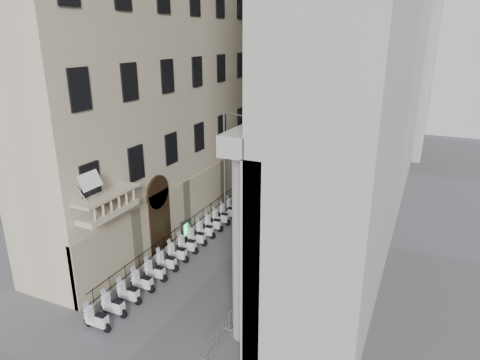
# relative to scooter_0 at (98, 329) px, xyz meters

# --- Properties ---
(left_building) EXTENTS (5.00, 36.00, 34.00)m
(left_building) POSITION_rel_scooter_0_xyz_m (-4.57, 18.75, 17.00)
(left_building) COLOR beige
(left_building) RESTS_ON ground
(far_building) EXTENTS (22.00, 10.00, 30.00)m
(far_building) POSITION_rel_scooter_0_xyz_m (2.93, 44.75, 15.00)
(far_building) COLOR #B5B2AB
(far_building) RESTS_ON ground
(iron_fence) EXTENTS (0.30, 28.00, 1.40)m
(iron_fence) POSITION_rel_scooter_0_xyz_m (-1.37, 14.75, 0.00)
(iron_fence) COLOR black
(iron_fence) RESTS_ON ground
(blue_awning) EXTENTS (1.60, 3.00, 3.00)m
(blue_awning) POSITION_rel_scooter_0_xyz_m (7.08, 22.75, 0.00)
(blue_awning) COLOR navy
(blue_awning) RESTS_ON ground
(flag) EXTENTS (1.00, 1.40, 8.20)m
(flag) POSITION_rel_scooter_0_xyz_m (-1.07, 1.75, 0.00)
(flag) COLOR #9E0C11
(flag) RESTS_ON ground
(scooter_0) EXTENTS (1.40, 0.57, 1.50)m
(scooter_0) POSITION_rel_scooter_0_xyz_m (0.00, 0.00, 0.00)
(scooter_0) COLOR silver
(scooter_0) RESTS_ON ground
(scooter_1) EXTENTS (1.40, 0.57, 1.50)m
(scooter_1) POSITION_rel_scooter_0_xyz_m (0.00, 1.30, 0.00)
(scooter_1) COLOR silver
(scooter_1) RESTS_ON ground
(scooter_2) EXTENTS (1.40, 0.57, 1.50)m
(scooter_2) POSITION_rel_scooter_0_xyz_m (0.00, 2.61, 0.00)
(scooter_2) COLOR silver
(scooter_2) RESTS_ON ground
(scooter_3) EXTENTS (1.40, 0.57, 1.50)m
(scooter_3) POSITION_rel_scooter_0_xyz_m (0.00, 3.91, 0.00)
(scooter_3) COLOR silver
(scooter_3) RESTS_ON ground
(scooter_4) EXTENTS (1.40, 0.57, 1.50)m
(scooter_4) POSITION_rel_scooter_0_xyz_m (0.00, 5.21, 0.00)
(scooter_4) COLOR silver
(scooter_4) RESTS_ON ground
(scooter_5) EXTENTS (1.40, 0.57, 1.50)m
(scooter_5) POSITION_rel_scooter_0_xyz_m (0.00, 6.51, 0.00)
(scooter_5) COLOR silver
(scooter_5) RESTS_ON ground
(scooter_6) EXTENTS (1.40, 0.57, 1.50)m
(scooter_6) POSITION_rel_scooter_0_xyz_m (0.00, 7.82, 0.00)
(scooter_6) COLOR silver
(scooter_6) RESTS_ON ground
(scooter_7) EXTENTS (1.40, 0.57, 1.50)m
(scooter_7) POSITION_rel_scooter_0_xyz_m (0.00, 9.12, 0.00)
(scooter_7) COLOR silver
(scooter_7) RESTS_ON ground
(scooter_8) EXTENTS (1.40, 0.57, 1.50)m
(scooter_8) POSITION_rel_scooter_0_xyz_m (0.00, 10.42, 0.00)
(scooter_8) COLOR silver
(scooter_8) RESTS_ON ground
(scooter_9) EXTENTS (1.40, 0.57, 1.50)m
(scooter_9) POSITION_rel_scooter_0_xyz_m (0.00, 11.73, 0.00)
(scooter_9) COLOR silver
(scooter_9) RESTS_ON ground
(scooter_10) EXTENTS (1.40, 0.57, 1.50)m
(scooter_10) POSITION_rel_scooter_0_xyz_m (0.00, 13.03, 0.00)
(scooter_10) COLOR silver
(scooter_10) RESTS_ON ground
(scooter_11) EXTENTS (1.40, 0.57, 1.50)m
(scooter_11) POSITION_rel_scooter_0_xyz_m (0.00, 14.33, 0.00)
(scooter_11) COLOR silver
(scooter_11) RESTS_ON ground
(scooter_12) EXTENTS (1.40, 0.57, 1.50)m
(scooter_12) POSITION_rel_scooter_0_xyz_m (0.00, 15.64, 0.00)
(scooter_12) COLOR silver
(scooter_12) RESTS_ON ground
(scooter_13) EXTENTS (1.40, 0.57, 1.50)m
(scooter_13) POSITION_rel_scooter_0_xyz_m (0.00, 16.94, 0.00)
(scooter_13) COLOR silver
(scooter_13) RESTS_ON ground
(barrier_0) EXTENTS (0.60, 2.40, 1.10)m
(barrier_0) POSITION_rel_scooter_0_xyz_m (6.30, 1.53, 0.00)
(barrier_0) COLOR #B4B7BC
(barrier_0) RESTS_ON ground
(barrier_1) EXTENTS (0.60, 2.40, 1.10)m
(barrier_1) POSITION_rel_scooter_0_xyz_m (6.30, 4.03, 0.00)
(barrier_1) COLOR #B4B7BC
(barrier_1) RESTS_ON ground
(barrier_2) EXTENTS (0.60, 2.40, 1.10)m
(barrier_2) POSITION_rel_scooter_0_xyz_m (6.30, 6.53, 0.00)
(barrier_2) COLOR #B4B7BC
(barrier_2) RESTS_ON ground
(barrier_3) EXTENTS (0.60, 2.40, 1.10)m
(barrier_3) POSITION_rel_scooter_0_xyz_m (6.30, 9.03, 0.00)
(barrier_3) COLOR #B4B7BC
(barrier_3) RESTS_ON ground
(barrier_4) EXTENTS (0.60, 2.40, 1.10)m
(barrier_4) POSITION_rel_scooter_0_xyz_m (6.30, 11.53, 0.00)
(barrier_4) COLOR #B4B7BC
(barrier_4) RESTS_ON ground
(barrier_5) EXTENTS (0.60, 2.40, 1.10)m
(barrier_5) POSITION_rel_scooter_0_xyz_m (6.30, 14.03, 0.00)
(barrier_5) COLOR #B4B7BC
(barrier_5) RESTS_ON ground
(security_tent) EXTENTS (3.56, 3.56, 2.90)m
(security_tent) POSITION_rel_scooter_0_xyz_m (1.61, 18.38, 2.42)
(security_tent) COLOR silver
(security_tent) RESTS_ON ground
(street_lamp) EXTENTS (2.80, 1.14, 8.97)m
(street_lamp) POSITION_rel_scooter_0_xyz_m (0.12, 15.47, 5.39)
(street_lamp) COLOR gray
(street_lamp) RESTS_ON ground
(info_kiosk) EXTENTS (0.26, 0.76, 1.60)m
(info_kiosk) POSITION_rel_scooter_0_xyz_m (-1.10, 10.57, 0.81)
(info_kiosk) COLOR black
(info_kiosk) RESTS_ON ground
(pedestrian_a) EXTENTS (0.70, 0.51, 1.78)m
(pedestrian_a) POSITION_rel_scooter_0_xyz_m (2.19, 24.91, 0.89)
(pedestrian_a) COLOR #0D1A37
(pedestrian_a) RESTS_ON ground
(pedestrian_b) EXTENTS (0.90, 0.72, 1.79)m
(pedestrian_b) POSITION_rel_scooter_0_xyz_m (4.93, 30.97, 0.90)
(pedestrian_b) COLOR black
(pedestrian_b) RESTS_ON ground
(pedestrian_c) EXTENTS (0.93, 0.63, 1.84)m
(pedestrian_c) POSITION_rel_scooter_0_xyz_m (1.76, 32.75, 0.92)
(pedestrian_c) COLOR black
(pedestrian_c) RESTS_ON ground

